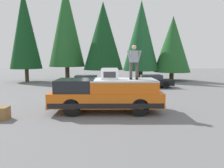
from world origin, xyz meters
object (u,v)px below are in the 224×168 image
Objects in this scene: compressor_unit at (110,74)px; parked_car_black at (150,81)px; parked_car_grey at (85,82)px; wooden_crate at (2,113)px; pickup_truck at (106,95)px; person_on_truck_bed at (134,61)px.

parked_car_black is at bearing -22.54° from compressor_unit.
parked_car_grey is (-0.55, 5.95, 0.00)m from parked_car_black.
parked_car_grey is 10.05m from wooden_crate.
parked_car_black is 1.00× the size of parked_car_grey.
compressor_unit is (-0.07, -0.17, 1.05)m from pickup_truck.
person_on_truck_bed is (-0.00, -1.38, 1.68)m from pickup_truck.
compressor_unit is 1.36m from person_on_truck_bed.
compressor_unit reaches higher than pickup_truck.
wooden_crate is at bearing 105.18° from compressor_unit.
pickup_truck is 1.07m from compressor_unit.
parked_car_grey is 7.32× the size of wooden_crate.
pickup_truck reaches higher than parked_car_black.
parked_car_black is 7.32× the size of wooden_crate.
compressor_unit is 0.20× the size of parked_car_grey.
parked_car_black is (8.91, -2.52, -1.97)m from person_on_truck_bed.
person_on_truck_bed is at bearing 164.22° from parked_car_black.
parked_car_grey is (8.35, 2.05, -0.29)m from pickup_truck.
compressor_unit is 8.82m from parked_car_grey.
parked_car_grey is (8.35, 3.43, -1.97)m from person_on_truck_bed.
wooden_crate is at bearing 140.41° from parked_car_black.
compressor_unit reaches higher than parked_car_grey.
person_on_truck_bed is 0.41× the size of parked_car_grey.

